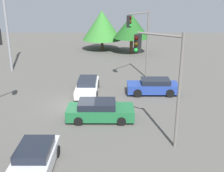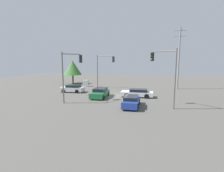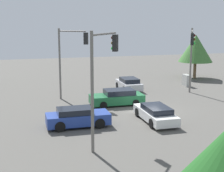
{
  "view_description": "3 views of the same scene",
  "coord_description": "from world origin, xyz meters",
  "px_view_note": "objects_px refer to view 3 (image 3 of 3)",
  "views": [
    {
      "loc": [
        20.56,
        2.7,
        8.59
      ],
      "look_at": [
        0.36,
        2.64,
        1.69
      ],
      "focal_mm": 45.0,
      "sensor_mm": 36.0,
      "label": 1
    },
    {
      "loc": [
        -4.57,
        26.68,
        5.6
      ],
      "look_at": [
        0.51,
        3.22,
        1.98
      ],
      "focal_mm": 28.0,
      "sensor_mm": 36.0,
      "label": 2
    },
    {
      "loc": [
        -25.41,
        10.01,
        7.49
      ],
      "look_at": [
        0.83,
        2.78,
        2.09
      ],
      "focal_mm": 55.0,
      "sensor_mm": 36.0,
      "label": 3
    }
  ],
  "objects_px": {
    "sedan_silver": "(129,84)",
    "traffic_signal_main": "(102,69)",
    "sedan_green": "(117,97)",
    "traffic_signal_aux": "(70,52)",
    "sedan_white": "(155,113)",
    "electrical_cabinet": "(186,80)",
    "traffic_signal_cross": "(192,50)",
    "sedan_blue": "(77,117)"
  },
  "relations": [
    {
      "from": "sedan_silver",
      "to": "electrical_cabinet",
      "type": "height_order",
      "value": "electrical_cabinet"
    },
    {
      "from": "sedan_blue",
      "to": "traffic_signal_aux",
      "type": "height_order",
      "value": "traffic_signal_aux"
    },
    {
      "from": "sedan_silver",
      "to": "sedan_blue",
      "type": "xyz_separation_m",
      "value": [
        -11.02,
        7.41,
        0.04
      ]
    },
    {
      "from": "sedan_green",
      "to": "electrical_cabinet",
      "type": "height_order",
      "value": "sedan_green"
    },
    {
      "from": "sedan_blue",
      "to": "traffic_signal_aux",
      "type": "xyz_separation_m",
      "value": [
        8.17,
        -0.78,
        3.76
      ]
    },
    {
      "from": "sedan_white",
      "to": "sedan_blue",
      "type": "xyz_separation_m",
      "value": [
        0.32,
        5.75,
        0.07
      ]
    },
    {
      "from": "sedan_white",
      "to": "sedan_blue",
      "type": "bearing_deg",
      "value": 176.82
    },
    {
      "from": "sedan_white",
      "to": "traffic_signal_main",
      "type": "distance_m",
      "value": 7.29
    },
    {
      "from": "sedan_white",
      "to": "sedan_blue",
      "type": "height_order",
      "value": "sedan_blue"
    },
    {
      "from": "sedan_silver",
      "to": "traffic_signal_cross",
      "type": "bearing_deg",
      "value": -41.65
    },
    {
      "from": "sedan_blue",
      "to": "sedan_silver",
      "type": "bearing_deg",
      "value": 146.07
    },
    {
      "from": "sedan_white",
      "to": "traffic_signal_main",
      "type": "bearing_deg",
      "value": -144.19
    },
    {
      "from": "sedan_white",
      "to": "electrical_cabinet",
      "type": "relative_size",
      "value": 3.64
    },
    {
      "from": "sedan_white",
      "to": "traffic_signal_main",
      "type": "height_order",
      "value": "traffic_signal_main"
    },
    {
      "from": "sedan_blue",
      "to": "traffic_signal_main",
      "type": "bearing_deg",
      "value": 12.01
    },
    {
      "from": "traffic_signal_aux",
      "to": "sedan_green",
      "type": "bearing_deg",
      "value": -3.63
    },
    {
      "from": "traffic_signal_cross",
      "to": "electrical_cabinet",
      "type": "distance_m",
      "value": 6.24
    },
    {
      "from": "sedan_white",
      "to": "traffic_signal_cross",
      "type": "distance_m",
      "value": 10.34
    },
    {
      "from": "traffic_signal_cross",
      "to": "traffic_signal_aux",
      "type": "relative_size",
      "value": 0.99
    },
    {
      "from": "sedan_silver",
      "to": "traffic_signal_aux",
      "type": "relative_size",
      "value": 0.61
    },
    {
      "from": "sedan_green",
      "to": "traffic_signal_main",
      "type": "relative_size",
      "value": 0.68
    },
    {
      "from": "sedan_blue",
      "to": "traffic_signal_aux",
      "type": "distance_m",
      "value": 9.03
    },
    {
      "from": "electrical_cabinet",
      "to": "sedan_blue",
      "type": "bearing_deg",
      "value": 128.17
    },
    {
      "from": "sedan_green",
      "to": "sedan_silver",
      "type": "bearing_deg",
      "value": -27.1
    },
    {
      "from": "sedan_green",
      "to": "sedan_white",
      "type": "height_order",
      "value": "sedan_green"
    },
    {
      "from": "traffic_signal_cross",
      "to": "traffic_signal_aux",
      "type": "bearing_deg",
      "value": -69.42
    },
    {
      "from": "sedan_silver",
      "to": "traffic_signal_main",
      "type": "bearing_deg",
      "value": -113.87
    },
    {
      "from": "sedan_silver",
      "to": "traffic_signal_cross",
      "type": "xyz_separation_m",
      "value": [
        -4.32,
        -4.86,
        3.86
      ]
    },
    {
      "from": "traffic_signal_aux",
      "to": "sedan_silver",
      "type": "bearing_deg",
      "value": 59.16
    },
    {
      "from": "traffic_signal_cross",
      "to": "traffic_signal_main",
      "type": "bearing_deg",
      "value": -19.37
    },
    {
      "from": "traffic_signal_cross",
      "to": "electrical_cabinet",
      "type": "relative_size",
      "value": 5.01
    },
    {
      "from": "sedan_blue",
      "to": "traffic_signal_aux",
      "type": "relative_size",
      "value": 0.67
    },
    {
      "from": "traffic_signal_main",
      "to": "electrical_cabinet",
      "type": "bearing_deg",
      "value": -2.97
    },
    {
      "from": "sedan_silver",
      "to": "electrical_cabinet",
      "type": "bearing_deg",
      "value": 1.49
    },
    {
      "from": "sedan_white",
      "to": "traffic_signal_aux",
      "type": "distance_m",
      "value": 10.56
    },
    {
      "from": "sedan_blue",
      "to": "traffic_signal_cross",
      "type": "distance_m",
      "value": 14.49
    },
    {
      "from": "sedan_silver",
      "to": "traffic_signal_main",
      "type": "height_order",
      "value": "traffic_signal_main"
    },
    {
      "from": "traffic_signal_cross",
      "to": "traffic_signal_aux",
      "type": "distance_m",
      "value": 11.58
    },
    {
      "from": "sedan_green",
      "to": "sedan_silver",
      "type": "distance_m",
      "value": 6.57
    },
    {
      "from": "traffic_signal_main",
      "to": "electrical_cabinet",
      "type": "distance_m",
      "value": 20.57
    },
    {
      "from": "sedan_white",
      "to": "electrical_cabinet",
      "type": "height_order",
      "value": "electrical_cabinet"
    },
    {
      "from": "sedan_green",
      "to": "traffic_signal_cross",
      "type": "height_order",
      "value": "traffic_signal_cross"
    }
  ]
}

